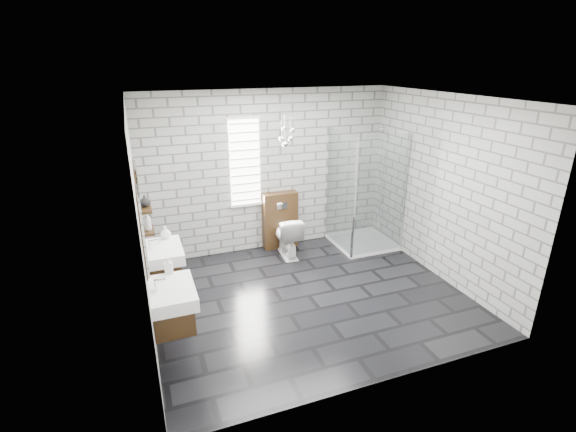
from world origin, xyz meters
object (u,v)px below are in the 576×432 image
vanity_left (169,296)px  toilet (287,236)px  vanity_right (160,254)px  cistern_panel (280,220)px  shower_enclosure (362,220)px

vanity_left → toilet: bearing=42.9°
vanity_right → cistern_panel: 2.42m
cistern_panel → toilet: cistern_panel is taller
vanity_right → shower_enclosure: 3.49m
vanity_left → shower_enclosure: shower_enclosure is taller
shower_enclosure → cistern_panel: bearing=158.8°
vanity_left → shower_enclosure: size_ratio=0.77×
cistern_panel → shower_enclosure: 1.43m
cistern_panel → shower_enclosure: bearing=-21.2°
toilet → shower_enclosure: bearing=177.4°
cistern_panel → toilet: (0.00, -0.37, -0.15)m
cistern_panel → vanity_left: bearing=-132.2°
vanity_left → toilet: 2.86m
cistern_panel → shower_enclosure: (1.33, -0.52, 0.00)m
vanity_right → toilet: size_ratio=2.24×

